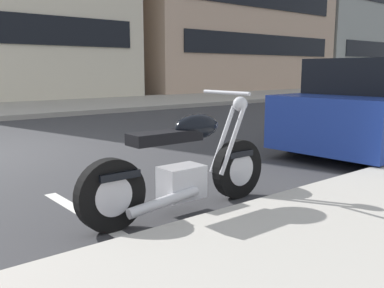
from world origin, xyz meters
TOP-DOWN VIEW (x-y plane):
  - sidewalk_far_curb at (12.00, 6.89)m, footprint 120.00×5.00m
  - parking_stall_stripe at (0.00, -3.79)m, footprint 0.12×2.20m
  - parked_motorcycle at (0.75, -4.03)m, footprint 2.05×0.62m
  - townhouse_corner_block at (30.95, 15.01)m, footprint 13.93×11.72m

SIDE VIEW (x-z plane):
  - parking_stall_stripe at x=0.00m, z-range 0.00..0.01m
  - sidewalk_far_curb at x=12.00m, z-range 0.00..0.14m
  - parked_motorcycle at x=0.75m, z-range -0.13..0.97m
  - townhouse_corner_block at x=30.95m, z-range 0.00..12.44m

